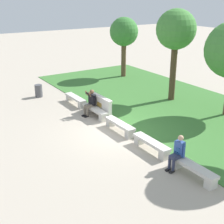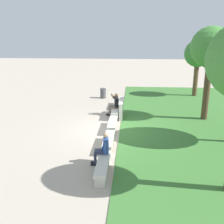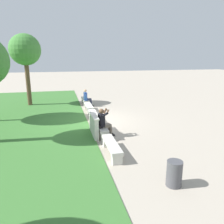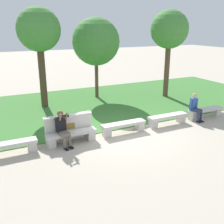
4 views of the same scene
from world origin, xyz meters
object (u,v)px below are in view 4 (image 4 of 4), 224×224
(bench_near, at_px, (71,136))
(bench_mid, at_px, (124,126))
(bench_main, at_px, (9,147))
(person_photographer, at_px, (62,127))
(bench_far, at_px, (167,118))
(backpack, at_px, (193,107))
(tree_far_back, at_px, (39,31))
(person_distant, at_px, (195,106))
(tree_left_background, at_px, (169,31))
(bench_end, at_px, (205,111))
(tree_behind_wall, at_px, (96,42))

(bench_near, relative_size, bench_mid, 1.00)
(bench_main, bearing_deg, person_photographer, -2.32)
(bench_far, height_order, backpack, backpack)
(person_photographer, xyz_separation_m, tree_far_back, (0.45, 5.15, 3.19))
(bench_mid, distance_m, person_photographer, 2.59)
(person_distant, xyz_separation_m, tree_left_background, (1.41, 4.09, 3.26))
(bench_main, relative_size, backpack, 4.40)
(bench_far, xyz_separation_m, person_photographer, (-4.75, -0.08, 0.44))
(bench_mid, relative_size, bench_far, 1.00)
(bench_end, distance_m, person_distant, 0.80)
(bench_near, distance_m, tree_left_background, 9.11)
(backpack, distance_m, tree_far_back, 8.34)
(bench_end, bearing_deg, tree_left_background, 80.12)
(bench_main, distance_m, tree_left_background, 10.96)
(bench_near, relative_size, tree_far_back, 0.37)
(person_distant, bearing_deg, backpack, 118.08)
(bench_end, relative_size, person_distant, 1.50)
(bench_mid, distance_m, tree_left_background, 7.45)
(bench_main, bearing_deg, bench_far, 0.00)
(person_photographer, xyz_separation_m, tree_behind_wall, (3.76, 5.75, 2.58))
(bench_end, relative_size, tree_behind_wall, 0.40)
(backpack, relative_size, tree_far_back, 0.08)
(bench_main, xyz_separation_m, bench_mid, (4.41, 0.00, 0.00))
(tree_behind_wall, distance_m, tree_left_background, 4.28)
(bench_far, distance_m, tree_left_background, 6.15)
(bench_mid, bearing_deg, tree_left_background, 38.20)
(tree_far_back, bearing_deg, bench_end, -37.89)
(bench_main, xyz_separation_m, bench_far, (6.62, 0.00, 0.00))
(bench_main, xyz_separation_m, person_photographer, (1.86, -0.08, 0.44))
(bench_far, relative_size, tree_far_back, 0.37)
(tree_behind_wall, bearing_deg, bench_far, -80.03)
(bench_mid, relative_size, tree_behind_wall, 0.40)
(bench_main, bearing_deg, tree_left_background, 22.90)
(bench_far, relative_size, person_photographer, 1.43)
(bench_far, xyz_separation_m, tree_far_back, (-4.31, 5.07, 3.63))
(backpack, bearing_deg, person_distant, -61.92)
(bench_mid, relative_size, person_distant, 1.50)
(bench_near, xyz_separation_m, tree_far_back, (0.10, 5.07, 3.63))
(bench_end, bearing_deg, backpack, 178.51)
(tree_left_background, bearing_deg, person_distant, -109.01)
(tree_left_background, height_order, tree_far_back, tree_far_back)
(bench_far, xyz_separation_m, bench_end, (2.21, 0.00, 0.00))
(bench_near, xyz_separation_m, person_photographer, (-0.34, -0.08, 0.44))
(bench_end, relative_size, tree_left_background, 0.37)
(bench_mid, height_order, bench_far, same)
(bench_far, distance_m, person_photographer, 4.77)
(backpack, bearing_deg, tree_behind_wall, 113.42)
(bench_mid, distance_m, tree_behind_wall, 6.54)
(person_photographer, bearing_deg, tree_far_back, 85.05)
(bench_main, distance_m, bench_end, 8.82)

